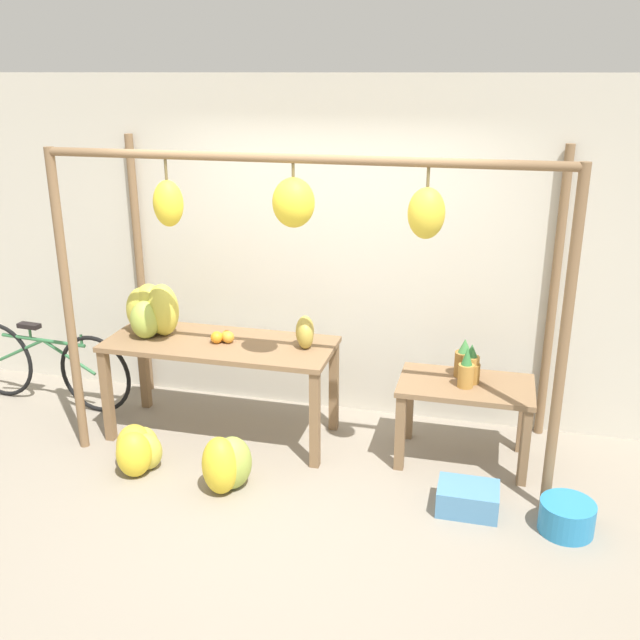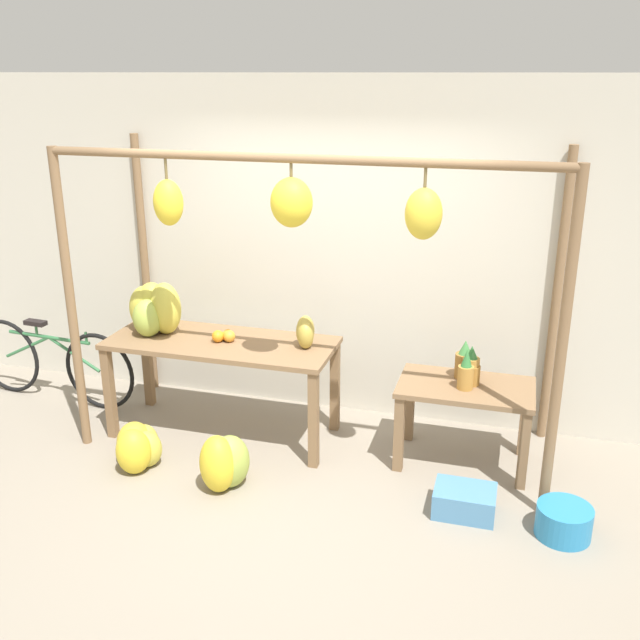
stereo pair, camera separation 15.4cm
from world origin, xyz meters
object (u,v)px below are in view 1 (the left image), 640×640
banana_pile_ground_left (138,449)px  blue_bucket (567,517)px  pineapple_cluster (468,365)px  papaya_pile (305,333)px  banana_pile_ground_right (228,464)px  orange_pile (224,337)px  parked_bicycle (46,365)px  fruit_crate_white (468,498)px  banana_pile_on_table (151,311)px

banana_pile_ground_left → blue_bucket: bearing=-0.5°
pineapple_cluster → blue_bucket: bearing=-48.1°
papaya_pile → banana_pile_ground_right: bearing=-114.3°
papaya_pile → pineapple_cluster: bearing=2.7°
pineapple_cluster → banana_pile_ground_right: pineapple_cluster is taller
orange_pile → parked_bicycle: 1.82m
fruit_crate_white → parked_bicycle: parked_bicycle is taller
pineapple_cluster → banana_pile_ground_right: (-1.58, -0.85, -0.57)m
pineapple_cluster → parked_bicycle: pineapple_cluster is taller
banana_pile_on_table → banana_pile_ground_right: (0.92, -0.77, -0.81)m
banana_pile_ground_left → banana_pile_ground_right: banana_pile_ground_right is taller
banana_pile_ground_left → papaya_pile: (1.09, 0.71, 0.76)m
banana_pile_ground_left → fruit_crate_white: 2.41m
pineapple_cluster → fruit_crate_white: bearing=-83.3°
fruit_crate_white → blue_bucket: bearing=-7.0°
blue_bucket → parked_bicycle: parked_bicycle is taller
banana_pile_ground_right → parked_bicycle: parked_bicycle is taller
blue_bucket → pineapple_cluster: bearing=131.9°
orange_pile → papaya_pile: size_ratio=0.78×
banana_pile_ground_left → blue_bucket: 3.03m
blue_bucket → fruit_crate_white: bearing=173.0°
parked_bicycle → papaya_pile: size_ratio=6.86×
banana_pile_on_table → parked_bicycle: size_ratio=0.30×
banana_pile_ground_left → fruit_crate_white: (2.40, 0.05, -0.07)m
papaya_pile → blue_bucket: bearing=-20.8°
orange_pile → banana_pile_ground_left: (-0.45, -0.66, -0.69)m
banana_pile_on_table → pineapple_cluster: (2.50, 0.07, -0.24)m
pineapple_cluster → parked_bicycle: (-3.62, 0.05, -0.39)m
banana_pile_ground_right → orange_pile: bearing=111.4°
banana_pile_on_table → banana_pile_ground_left: 1.10m
blue_bucket → parked_bicycle: (-4.34, 0.84, 0.26)m
banana_pile_ground_left → banana_pile_ground_right: size_ratio=1.01×
pineapple_cluster → fruit_crate_white: size_ratio=0.80×
banana_pile_on_table → blue_bucket: size_ratio=1.44×
fruit_crate_white → banana_pile_ground_right: bearing=-175.6°
orange_pile → banana_pile_ground_right: size_ratio=0.39×
banana_pile_ground_left → fruit_crate_white: size_ratio=1.24×
orange_pile → banana_pile_ground_left: orange_pile is taller
pineapple_cluster → banana_pile_ground_left: size_ratio=0.65×
papaya_pile → orange_pile: bearing=-176.0°
orange_pile → banana_pile_ground_left: size_ratio=0.39×
parked_bicycle → banana_pile_on_table: bearing=-6.2°
pineapple_cluster → fruit_crate_white: (0.08, -0.72, -0.67)m
orange_pile → parked_bicycle: size_ratio=0.11×
orange_pile → banana_pile_ground_right: bearing=-68.6°
orange_pile → fruit_crate_white: 2.19m
blue_bucket → papaya_pile: bearing=159.2°
pineapple_cluster → parked_bicycle: bearing=179.2°
orange_pile → banana_pile_ground_left: 1.06m
banana_pile_ground_left → parked_bicycle: parked_bicycle is taller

